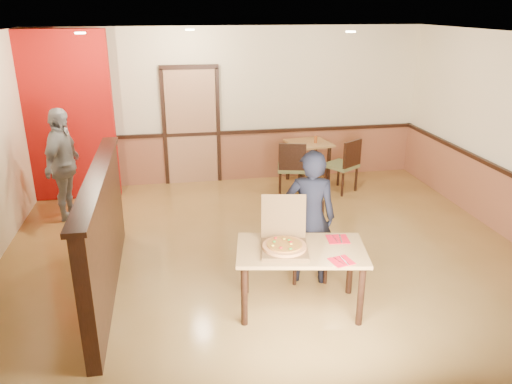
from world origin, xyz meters
TOP-DOWN VIEW (x-y plane):
  - floor at (0.00, 0.00)m, footprint 7.00×7.00m
  - ceiling at (0.00, 0.00)m, footprint 7.00×7.00m
  - wall_back at (0.00, 3.50)m, footprint 7.00×0.00m
  - wainscot_back at (0.00, 3.47)m, footprint 7.00×0.04m
  - chair_rail_back at (0.00, 3.45)m, footprint 7.00×0.06m
  - back_door at (-0.80, 3.46)m, footprint 0.90×0.06m
  - booth_partition at (-2.00, -0.20)m, footprint 0.20×3.10m
  - red_accent_panel at (-2.90, 3.00)m, footprint 1.60×0.20m
  - spot_a at (-2.30, 1.80)m, footprint 0.14×0.14m
  - spot_b at (-0.80, 2.50)m, footprint 0.14×0.14m
  - spot_c at (1.40, 1.50)m, footprint 0.14×0.14m
  - main_table at (0.09, -0.96)m, footprint 1.47×1.00m
  - diner_chair at (0.37, -0.25)m, footprint 0.49×0.49m
  - side_chair_left at (0.84, 2.43)m, footprint 0.58×0.58m
  - side_chair_right at (1.79, 2.44)m, footprint 0.66×0.66m
  - side_table at (1.30, 3.05)m, footprint 0.83×0.83m
  - diner at (0.34, -0.39)m, footprint 0.67×0.53m
  - passerby at (-2.81, 2.06)m, footprint 0.65×1.09m
  - pizza_box at (-0.09, -0.93)m, footprint 0.57×0.64m
  - pizza at (-0.09, -0.98)m, footprint 0.48×0.48m
  - napkin_near at (0.42, -1.30)m, footprint 0.25×0.25m
  - napkin_far at (0.54, -0.82)m, footprint 0.25×0.25m
  - condiment at (1.41, 2.98)m, footprint 0.05×0.05m

SIDE VIEW (x-z plane):
  - floor at x=0.00m, z-range 0.00..0.00m
  - wainscot_back at x=0.00m, z-range 0.00..0.90m
  - diner_chair at x=0.37m, z-range 0.04..0.95m
  - side_chair_right at x=1.79m, z-range 0.04..1.01m
  - side_chair_left at x=0.84m, z-range 0.04..1.02m
  - side_table at x=1.30m, z-range 0.21..0.99m
  - main_table at x=0.09m, z-range 0.25..0.98m
  - napkin_near at x=0.42m, z-range 0.72..0.73m
  - napkin_far at x=0.54m, z-range 0.72..0.73m
  - booth_partition at x=-2.00m, z-range 0.01..1.46m
  - pizza at x=-0.09m, z-range 0.76..0.79m
  - pizza_box at x=-0.09m, z-range 0.54..1.04m
  - diner at x=0.34m, z-range 0.00..1.63m
  - condiment at x=1.41m, z-range 0.78..0.91m
  - passerby at x=-2.81m, z-range 0.00..1.74m
  - chair_rail_back at x=0.00m, z-range 0.89..0.95m
  - back_door at x=-0.80m, z-range 0.00..2.10m
  - red_accent_panel at x=-2.90m, z-range 0.01..2.79m
  - wall_back at x=0.00m, z-range -2.10..4.90m
  - spot_a at x=-2.30m, z-range 2.77..2.79m
  - spot_b at x=-0.80m, z-range 2.77..2.79m
  - spot_c at x=1.40m, z-range 2.77..2.79m
  - ceiling at x=0.00m, z-range 2.80..2.80m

